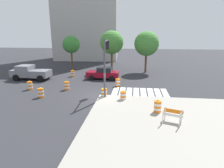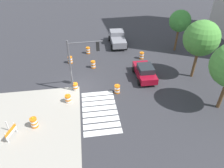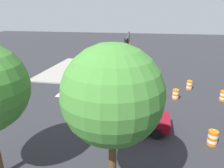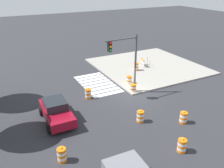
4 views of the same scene
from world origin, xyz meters
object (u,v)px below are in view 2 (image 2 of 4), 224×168
at_px(traffic_barrel_opposite_curb, 93,64).
at_px(traffic_barrel_crosswalk_end, 117,89).
at_px(pickup_truck, 117,38).
at_px(construction_barricade, 9,132).
at_px(traffic_barrel_lane_center, 70,60).
at_px(traffic_light_pole, 81,57).
at_px(sports_car, 145,72).
at_px(traffic_barrel_near_corner, 75,87).
at_px(traffic_barrel_on_sidewalk, 34,122).
at_px(street_tree_streetside_mid, 201,38).
at_px(street_tree_streetside_far, 180,21).
at_px(traffic_barrel_median_far, 68,99).
at_px(traffic_barrel_far_curb, 142,56).
at_px(traffic_barrel_median_near, 88,50).

bearing_deg(traffic_barrel_opposite_curb, traffic_barrel_crosswalk_end, 20.57).
distance_m(pickup_truck, construction_barricade, 20.26).
bearing_deg(traffic_barrel_lane_center, traffic_light_pole, 14.16).
relative_size(sports_car, pickup_truck, 0.83).
distance_m(sports_car, traffic_barrel_opposite_curb, 6.46).
relative_size(construction_barricade, traffic_light_pole, 0.26).
bearing_deg(traffic_barrel_near_corner, traffic_barrel_on_sidewalk, -35.39).
bearing_deg(traffic_barrel_crosswalk_end, traffic_barrel_on_sidewalk, -63.65).
xyz_separation_m(pickup_truck, traffic_barrel_on_sidewalk, (15.90, -9.71, -0.37)).
distance_m(pickup_truck, street_tree_streetside_mid, 12.99).
relative_size(traffic_barrel_opposite_curb, street_tree_streetside_far, 0.18).
bearing_deg(construction_barricade, traffic_barrel_lane_center, 159.32).
bearing_deg(traffic_light_pole, traffic_barrel_lane_center, -165.84).
relative_size(sports_car, traffic_barrel_opposite_curb, 4.24).
height_order(sports_car, traffic_barrel_median_far, sports_car).
distance_m(traffic_barrel_far_curb, traffic_barrel_lane_center, 9.39).
height_order(traffic_barrel_lane_center, street_tree_streetside_far, street_tree_streetside_far).
relative_size(traffic_barrel_median_far, traffic_barrel_lane_center, 1.00).
height_order(traffic_light_pole, street_tree_streetside_mid, street_tree_streetside_mid).
height_order(traffic_barrel_lane_center, street_tree_streetside_mid, street_tree_streetside_mid).
xyz_separation_m(sports_car, traffic_barrel_near_corner, (1.36, -7.80, -0.36)).
xyz_separation_m(pickup_truck, traffic_barrel_lane_center, (5.01, -6.98, -0.52)).
bearing_deg(traffic_barrel_lane_center, traffic_barrel_on_sidewalk, -14.06).
bearing_deg(traffic_barrel_median_far, street_tree_streetside_mid, 101.08).
bearing_deg(traffic_barrel_crosswalk_end, traffic_barrel_median_near, -165.53).
bearing_deg(construction_barricade, traffic_barrel_median_near, 154.30).
distance_m(traffic_barrel_near_corner, street_tree_streetside_mid, 14.01).
bearing_deg(sports_car, traffic_barrel_median_far, -69.00).
bearing_deg(traffic_barrel_median_near, pickup_truck, 119.04).
relative_size(traffic_barrel_opposite_curb, street_tree_streetside_mid, 0.16).
xyz_separation_m(traffic_barrel_near_corner, traffic_barrel_crosswalk_end, (0.96, 4.25, 0.00)).
height_order(sports_car, traffic_barrel_on_sidewalk, sports_car).
relative_size(traffic_barrel_crosswalk_end, traffic_barrel_far_curb, 1.00).
bearing_deg(pickup_truck, traffic_barrel_near_corner, -29.62).
bearing_deg(sports_car, traffic_light_pole, -78.46).
bearing_deg(street_tree_streetside_far, pickup_truck, -113.24).
xyz_separation_m(traffic_barrel_median_far, traffic_barrel_far_curb, (-7.87, 9.43, 0.00)).
relative_size(traffic_barrel_far_curb, traffic_light_pole, 0.19).
bearing_deg(traffic_barrel_median_near, construction_barricade, -25.70).
xyz_separation_m(traffic_barrel_on_sidewalk, street_tree_streetside_mid, (-5.58, 16.71, 4.03)).
distance_m(traffic_barrel_lane_center, street_tree_streetside_far, 15.38).
height_order(traffic_barrel_crosswalk_end, traffic_barrel_median_near, same).
relative_size(traffic_barrel_lane_center, traffic_light_pole, 0.19).
xyz_separation_m(traffic_barrel_crosswalk_end, street_tree_streetside_far, (-8.76, 9.94, 3.76)).
height_order(traffic_barrel_median_near, traffic_barrel_median_far, same).
xyz_separation_m(traffic_barrel_median_far, street_tree_streetside_mid, (-2.75, 14.03, 4.18)).
height_order(traffic_barrel_crosswalk_end, construction_barricade, construction_barricade).
relative_size(traffic_barrel_far_curb, traffic_barrel_opposite_curb, 1.00).
bearing_deg(traffic_barrel_median_near, traffic_barrel_crosswalk_end, 14.47).
distance_m(traffic_barrel_median_near, street_tree_streetside_far, 13.00).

